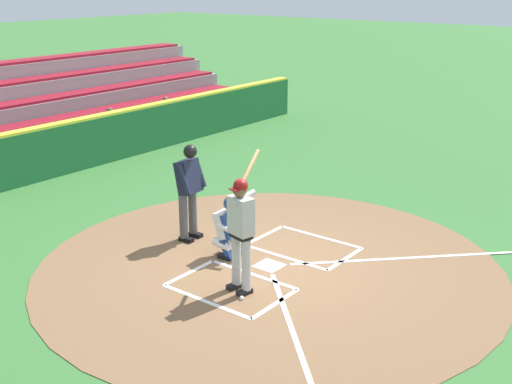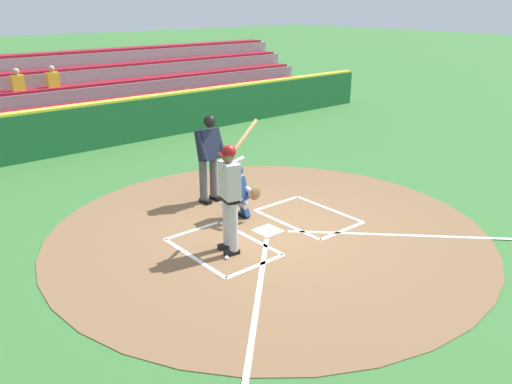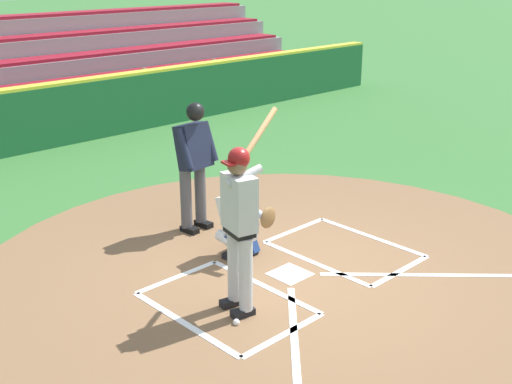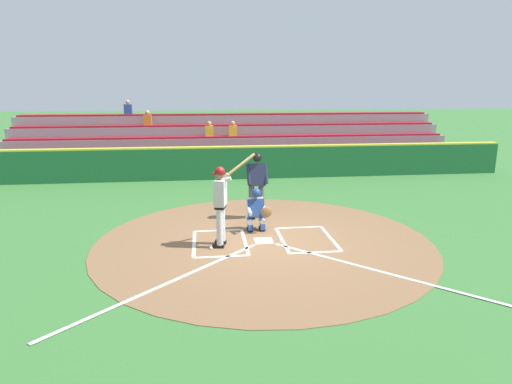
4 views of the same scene
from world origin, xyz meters
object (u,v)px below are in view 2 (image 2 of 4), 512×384
Objects in this scene: batter at (230,190)px; catcher at (237,191)px; plate_umpire at (209,153)px; baseball at (227,258)px.

catcher is (-0.94, -1.00, -0.51)m from batter.
batter is 1.14× the size of plate_umpire.
baseball is (1.19, 1.21, -0.55)m from catcher.
catcher is 0.61× the size of plate_umpire.
plate_umpire is (-1.08, -2.11, -0.02)m from batter.
baseball is at bearing 39.58° from batter.
catcher is 1.22m from plate_umpire.
plate_umpire is at bearing -119.86° from baseball.
catcher is 15.27× the size of baseball.
batter is 2.37m from plate_umpire.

